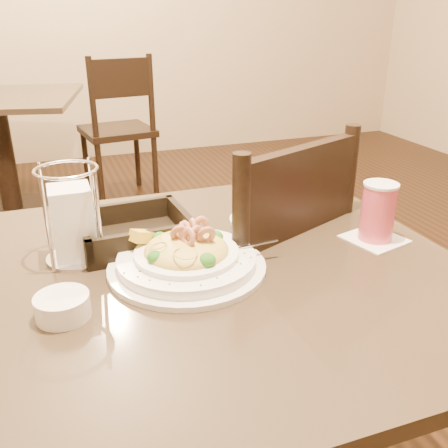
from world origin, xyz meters
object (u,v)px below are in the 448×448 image
object	(u,v)px
butter_ramekin	(62,306)
napkin_caddy	(73,221)
main_table	(227,360)
side_plate	(262,220)
pasta_bowl	(187,257)
background_table	(0,135)
drink_glass	(378,212)
bread_basket	(134,234)
dining_chair_near	(254,293)
dining_chair_far	(119,125)

from	to	relation	value
butter_ramekin	napkin_caddy	bearing A→B (deg)	79.30
main_table	side_plate	distance (m)	0.33
pasta_bowl	side_plate	bearing A→B (deg)	35.23
pasta_bowl	butter_ramekin	size ratio (longest dim) A/B	3.80
main_table	background_table	world-z (taller)	same
side_plate	drink_glass	bearing A→B (deg)	-42.10
pasta_bowl	side_plate	size ratio (longest dim) A/B	2.17
background_table	bread_basket	xyz separation A→B (m)	(0.40, -2.22, 0.25)
dining_chair_near	napkin_caddy	distance (m)	0.53
dining_chair_far	drink_glass	distance (m)	2.39
dining_chair_near	bread_basket	world-z (taller)	dining_chair_near
background_table	bread_basket	bearing A→B (deg)	-79.79
background_table	napkin_caddy	world-z (taller)	napkin_caddy
background_table	napkin_caddy	size ratio (longest dim) A/B	5.60
dining_chair_near	bread_basket	size ratio (longest dim) A/B	3.95
pasta_bowl	side_plate	distance (m)	0.28
main_table	dining_chair_near	distance (m)	0.27
bread_basket	dining_chair_far	bearing A→B (deg)	82.35
drink_glass	bread_basket	distance (m)	0.52
pasta_bowl	napkin_caddy	bearing A→B (deg)	148.31
bread_basket	side_plate	distance (m)	0.30
dining_chair_far	napkin_caddy	xyz separation A→B (m)	(-0.42, -2.24, 0.30)
bread_basket	side_plate	size ratio (longest dim) A/B	1.53
bread_basket	main_table	bearing A→B (deg)	-47.28
drink_glass	bread_basket	size ratio (longest dim) A/B	0.58
background_table	pasta_bowl	distance (m)	2.43
dining_chair_far	bread_basket	bearing A→B (deg)	74.35
dining_chair_far	napkin_caddy	world-z (taller)	dining_chair_far
napkin_caddy	side_plate	distance (m)	0.43
dining_chair_far	side_plate	bearing A→B (deg)	82.12
dining_chair_near	pasta_bowl	bearing A→B (deg)	19.00
bread_basket	butter_ramekin	xyz separation A→B (m)	(-0.16, -0.24, -0.00)
dining_chair_far	pasta_bowl	distance (m)	2.39
napkin_caddy	side_plate	size ratio (longest dim) A/B	1.23
butter_ramekin	background_table	bearing A→B (deg)	95.57
background_table	side_plate	xyz separation A→B (m)	(0.70, -2.21, 0.23)
background_table	dining_chair_near	bearing A→B (deg)	-71.95
dining_chair_near	drink_glass	size ratio (longest dim) A/B	6.77
main_table	pasta_bowl	world-z (taller)	pasta_bowl
butter_ramekin	side_plate	bearing A→B (deg)	28.14
dining_chair_near	main_table	bearing A→B (deg)	32.10
bread_basket	napkin_caddy	distance (m)	0.14
dining_chair_near	bread_basket	distance (m)	0.39
bread_basket	dining_chair_near	bearing A→B (deg)	10.62
main_table	butter_ramekin	world-z (taller)	butter_ramekin
dining_chair_near	pasta_bowl	world-z (taller)	dining_chair_near
main_table	bread_basket	xyz separation A→B (m)	(-0.15, 0.16, 0.25)
background_table	dining_chair_far	bearing A→B (deg)	-0.48
main_table	drink_glass	distance (m)	0.45
napkin_caddy	butter_ramekin	distance (m)	0.22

